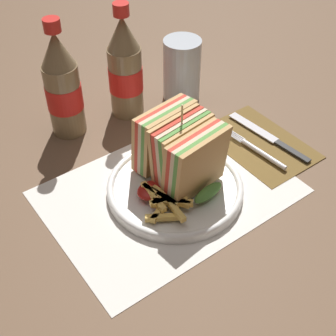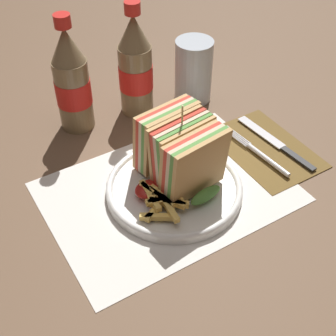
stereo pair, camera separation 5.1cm
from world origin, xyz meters
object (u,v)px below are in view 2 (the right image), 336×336
Objects in this scene: plate_main at (174,188)px; club_sandwich at (181,152)px; fork at (261,155)px; coke_bottle_far at (135,67)px; coke_bottle_near at (72,82)px; knife at (276,143)px; glass_near at (193,75)px.

plate_main is 0.07m from club_sandwich.
club_sandwich reaches higher than fork.
coke_bottle_far is at bearing 110.78° from fork.
fork is (0.16, -0.02, -0.06)m from club_sandwich.
knife is at bearing -41.04° from coke_bottle_near.
coke_bottle_far reaches higher than fork.
plate_main is 1.00× the size of coke_bottle_near.
glass_near is at bearing -11.02° from coke_bottle_far.
fork is 0.38m from coke_bottle_near.
fork is 0.74× the size of coke_bottle_far.
fork is 1.29× the size of glass_near.
fork is at bearing -6.86° from club_sandwich.
coke_bottle_near and coke_bottle_far have the same top height.
coke_bottle_far is at bearing 120.57° from knife.
coke_bottle_near reaches higher than plate_main.
fork is 0.74× the size of coke_bottle_near.
glass_near is (0.00, 0.23, 0.05)m from fork.
coke_bottle_near is (-0.29, 0.26, 0.09)m from knife.
club_sandwich is at bearing -100.54° from coke_bottle_far.
plate_main reaches higher than knife.
coke_bottle_near is (-0.25, 0.27, 0.09)m from fork.
glass_near is (0.25, -0.04, -0.04)m from coke_bottle_near.
plate_main is at bearing -150.34° from club_sandwich.
plate_main is 0.28m from coke_bottle_near.
club_sandwich is 1.22× the size of glass_near.
club_sandwich is 0.70× the size of coke_bottle_far.
coke_bottle_far reaches higher than plate_main.
fork is at bearing -168.00° from knife.
club_sandwich is at bearing 168.87° from fork.
glass_near is (0.12, -0.02, -0.04)m from coke_bottle_far.
glass_near is at bearing -8.87° from coke_bottle_near.
coke_bottle_near is at bearing 128.01° from fork.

